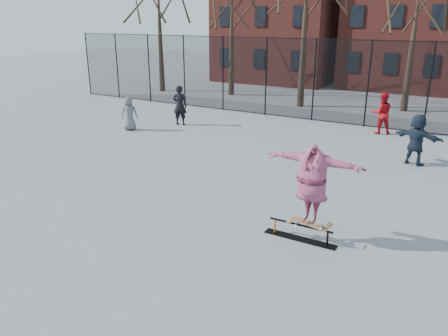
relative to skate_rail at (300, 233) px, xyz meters
The scene contains 10 objects.
ground 2.80m from the skate_rail, 162.41° to the right, with size 100.00×100.00×0.00m, color slate.
skate_rail is the anchor object (origin of this frame).
skateboard 0.35m from the skate_rail, ahead, with size 0.93×0.22×0.11m, color brown, non-canonical shape.
skater 1.27m from the skate_rail, ahead, with size 2.23×0.61×1.82m, color navy.
bystander_grey 12.20m from the skate_rail, 150.56° to the left, with size 0.76×0.49×1.55m, color #5D5D61.
bystander_black 12.25m from the skate_rail, 139.01° to the left, with size 0.69×0.45×1.89m, color black.
bystander_red 11.19m from the skate_rail, 92.70° to the left, with size 0.89×0.70×1.84m, color #B00F17.
bystander_navy 7.45m from the skate_rail, 78.81° to the left, with size 1.68×0.53×1.81m, color #1B2636.
fence 12.59m from the skate_rail, 102.45° to the left, with size 34.03×0.07×4.00m.
rowhouses 25.91m from the skate_rail, 94.43° to the left, with size 29.00×7.00×13.00m.
Camera 1 is at (5.75, -7.91, 4.90)m, focal length 35.00 mm.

